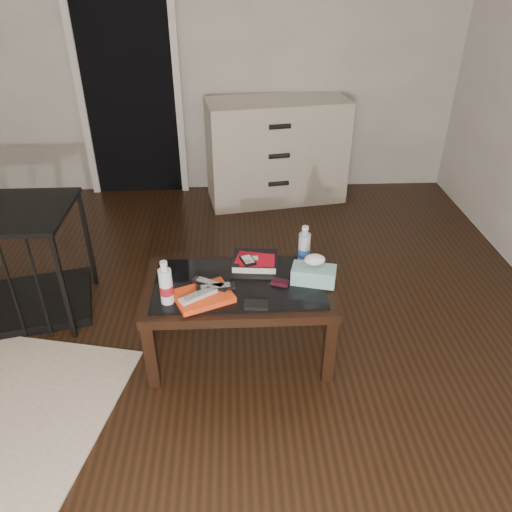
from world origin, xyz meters
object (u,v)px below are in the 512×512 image
(dresser, at_px, (276,151))
(water_bottle_left, at_px, (166,282))
(tissue_box, at_px, (314,275))
(coffee_table, at_px, (239,292))
(water_bottle_right, at_px, (304,245))
(pet_crate, at_px, (10,280))
(textbook, at_px, (255,261))

(dresser, distance_m, water_bottle_left, 2.33)
(tissue_box, bearing_deg, coffee_table, -166.94)
(tissue_box, bearing_deg, water_bottle_right, 114.03)
(coffee_table, distance_m, pet_crate, 1.49)
(coffee_table, distance_m, water_bottle_left, 0.43)
(dresser, xyz_separation_m, water_bottle_left, (-0.73, -2.21, 0.13))
(water_bottle_right, height_order, tissue_box, water_bottle_right)
(dresser, distance_m, pet_crate, 2.42)
(coffee_table, height_order, dresser, dresser)
(textbook, height_order, water_bottle_left, water_bottle_left)
(textbook, distance_m, tissue_box, 0.36)
(pet_crate, bearing_deg, tissue_box, -27.44)
(water_bottle_left, distance_m, tissue_box, 0.77)
(pet_crate, distance_m, tissue_box, 1.89)
(pet_crate, height_order, water_bottle_right, pet_crate)
(water_bottle_left, xyz_separation_m, water_bottle_right, (0.73, 0.32, 0.00))
(dresser, relative_size, water_bottle_right, 5.31)
(coffee_table, bearing_deg, textbook, 62.07)
(pet_crate, bearing_deg, textbook, -23.30)
(dresser, relative_size, tissue_box, 5.50)
(tissue_box, bearing_deg, dresser, 105.56)
(dresser, distance_m, water_bottle_right, 1.89)
(pet_crate, relative_size, water_bottle_left, 4.27)
(water_bottle_right, relative_size, tissue_box, 1.03)
(coffee_table, relative_size, pet_crate, 0.98)
(coffee_table, bearing_deg, water_bottle_right, 24.91)
(coffee_table, height_order, textbook, textbook)
(dresser, relative_size, pet_crate, 1.24)
(coffee_table, height_order, pet_crate, pet_crate)
(dresser, height_order, pet_crate, dresser)
(pet_crate, xyz_separation_m, tissue_box, (1.81, -0.44, 0.28))
(water_bottle_left, bearing_deg, water_bottle_right, 23.91)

